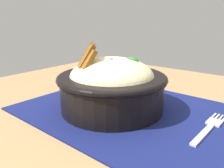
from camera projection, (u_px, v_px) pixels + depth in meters
name	position (u px, v px, depth m)	size (l,w,h in m)	color
table	(146.00, 161.00, 0.40)	(1.01, 0.87, 0.75)	#99754C
placemat	(141.00, 114.00, 0.42)	(0.45, 0.31, 0.00)	#11194C
bowl	(112.00, 84.00, 0.42)	(0.22, 0.22, 0.13)	black
fork	(210.00, 127.00, 0.36)	(0.02, 0.13, 0.00)	silver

